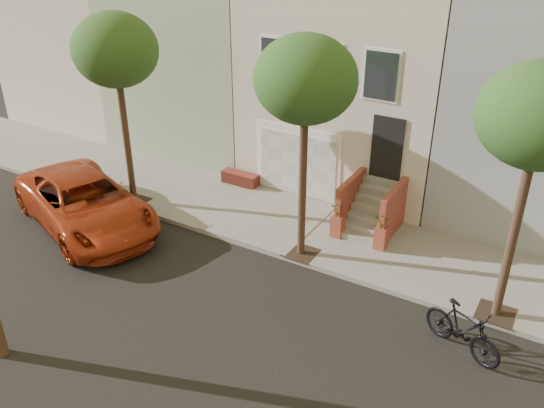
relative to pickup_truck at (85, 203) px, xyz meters
The scene contains 8 objects.
ground 6.14m from the pickup_truck, 19.46° to the right, with size 90.00×90.00×0.00m, color black.
sidewalk 6.67m from the pickup_truck, 30.10° to the left, with size 40.00×3.70×0.15m, color gray.
house_row 11.17m from the pickup_truck, 57.96° to the left, with size 33.10×11.70×7.00m.
tree_left 4.80m from the pickup_truck, 82.87° to the left, with size 2.70×2.57×6.30m.
tree_mid 8.27m from the pickup_truck, 15.55° to the left, with size 2.70×2.57×6.30m.
tree_right 13.14m from the pickup_truck, ahead, with size 2.70×2.57×6.30m.
pickup_truck is the anchor object (origin of this frame).
motorcycle 11.76m from the pickup_truck, ahead, with size 0.58×2.05×1.23m, color black.
Camera 1 is at (7.43, -8.60, 9.13)m, focal length 37.44 mm.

